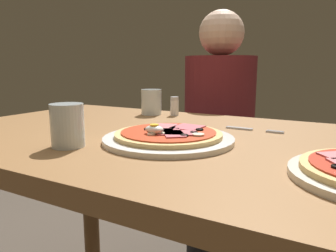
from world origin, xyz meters
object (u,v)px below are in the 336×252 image
Objects in this scene: pizza_foreground at (168,137)px; salt_shaker at (175,106)px; water_glass_far at (68,128)px; dining_table at (164,178)px; fork at (249,129)px; diner_person at (218,147)px; water_glass_near at (151,104)px.

salt_shaker is (-0.18, 0.37, 0.02)m from pizza_foreground.
water_glass_far is 0.52m from salt_shaker.
dining_table is at bearing -66.37° from salt_shaker.
water_glass_far is 0.60× the size of fork.
fork is (0.13, 0.23, -0.01)m from pizza_foreground.
diner_person is at bearing 101.83° from pizza_foreground.
diner_person is (-0.29, 0.53, -0.20)m from fork.
dining_table is at bearing 126.90° from pizza_foreground.
diner_person reaches higher than dining_table.
fork is 2.35× the size of salt_shaker.
salt_shaker is at bearing 156.09° from fork.
salt_shaker is at bearing 86.61° from diner_person.
water_glass_far is at bearing -127.93° from fork.
water_glass_far is 0.08× the size of diner_person.
salt_shaker is 0.06× the size of diner_person.
pizza_foreground is 1.95× the size of fork.
dining_table is 0.16m from pizza_foreground.
water_glass_far reaches higher than pizza_foreground.
water_glass_far is 1.42× the size of salt_shaker.
dining_table is at bearing 98.85° from diner_person.
pizza_foreground is 0.41m from salt_shaker.
dining_table is 4.20× the size of pizza_foreground.
water_glass_near reaches higher than fork.
water_glass_near reaches higher than salt_shaker.
diner_person reaches higher than salt_shaker.
dining_table is at bearing 61.60° from water_glass_far.
water_glass_far reaches higher than dining_table.
dining_table is 19.22× the size of salt_shaker.
water_glass_near is at bearing 101.27° from water_glass_far.
water_glass_far reaches higher than water_glass_near.
fork reaches higher than dining_table.
diner_person is at bearing 75.09° from water_glass_near.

